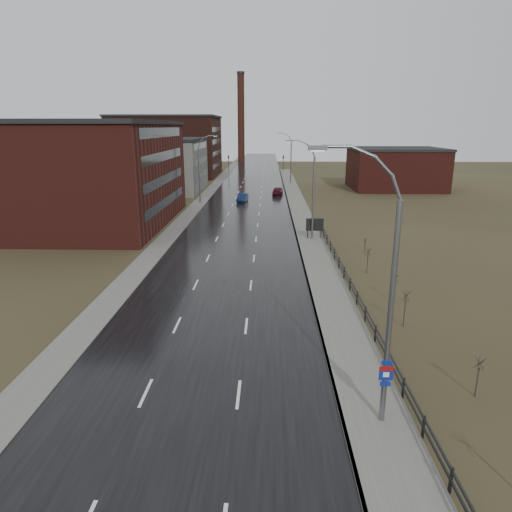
# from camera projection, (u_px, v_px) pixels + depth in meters

# --- Properties ---
(ground) EXTENTS (320.00, 320.00, 0.00)m
(ground) POSITION_uv_depth(u_px,v_px,m) (176.00, 450.00, 18.65)
(ground) COLOR #2D2819
(ground) RESTS_ON ground
(road) EXTENTS (14.00, 300.00, 0.06)m
(road) POSITION_uv_depth(u_px,v_px,m) (246.00, 205.00, 76.32)
(road) COLOR black
(road) RESTS_ON ground
(sidewalk_right) EXTENTS (3.20, 180.00, 0.18)m
(sidewalk_right) POSITION_uv_depth(u_px,v_px,m) (311.00, 241.00, 52.05)
(sidewalk_right) COLOR #595651
(sidewalk_right) RESTS_ON ground
(curb_right) EXTENTS (0.16, 180.00, 0.18)m
(curb_right) POSITION_uv_depth(u_px,v_px,m) (298.00, 241.00, 52.09)
(curb_right) COLOR slate
(curb_right) RESTS_ON ground
(sidewalk_left) EXTENTS (2.40, 260.00, 0.12)m
(sidewalk_left) POSITION_uv_depth(u_px,v_px,m) (197.00, 205.00, 76.53)
(sidewalk_left) COLOR #595651
(sidewalk_left) RESTS_ON ground
(warehouse_near) EXTENTS (22.44, 28.56, 13.50)m
(warehouse_near) POSITION_uv_depth(u_px,v_px,m) (83.00, 173.00, 60.60)
(warehouse_near) COLOR #471914
(warehouse_near) RESTS_ON ground
(warehouse_mid) EXTENTS (16.32, 20.40, 10.50)m
(warehouse_mid) POSITION_uv_depth(u_px,v_px,m) (162.00, 165.00, 92.66)
(warehouse_mid) COLOR slate
(warehouse_mid) RESTS_ON ground
(warehouse_far) EXTENTS (26.52, 24.48, 15.50)m
(warehouse_far) POSITION_uv_depth(u_px,v_px,m) (168.00, 146.00, 120.95)
(warehouse_far) COLOR #331611
(warehouse_far) RESTS_ON ground
(building_right) EXTENTS (18.36, 16.32, 8.50)m
(building_right) POSITION_uv_depth(u_px,v_px,m) (395.00, 168.00, 95.53)
(building_right) COLOR #471914
(building_right) RESTS_ON ground
(smokestack) EXTENTS (2.70, 2.70, 30.70)m
(smokestack) POSITION_uv_depth(u_px,v_px,m) (241.00, 118.00, 158.77)
(smokestack) COLOR #331611
(smokestack) RESTS_ON ground
(streetlight_main) EXTENTS (3.91, 0.29, 12.11)m
(streetlight_main) POSITION_uv_depth(u_px,v_px,m) (384.00, 296.00, 18.69)
(streetlight_main) COLOR slate
(streetlight_main) RESTS_ON ground
(streetlight_right_mid) EXTENTS (3.36, 0.28, 11.35)m
(streetlight_right_mid) POSITION_uv_depth(u_px,v_px,m) (311.00, 190.00, 51.44)
(streetlight_right_mid) COLOR slate
(streetlight_right_mid) RESTS_ON ground
(streetlight_left) EXTENTS (3.36, 0.28, 11.35)m
(streetlight_left) POSITION_uv_depth(u_px,v_px,m) (201.00, 169.00, 76.85)
(streetlight_left) COLOR slate
(streetlight_left) RESTS_ON ground
(streetlight_right_far) EXTENTS (3.36, 0.28, 11.35)m
(streetlight_right_far) POSITION_uv_depth(u_px,v_px,m) (290.00, 158.00, 103.35)
(streetlight_right_far) COLOR slate
(streetlight_right_far) RESTS_ON ground
(guardrail) EXTENTS (0.10, 53.05, 1.10)m
(guardrail) POSITION_uv_depth(u_px,v_px,m) (352.00, 285.00, 35.79)
(guardrail) COLOR black
(guardrail) RESTS_ON ground
(shrub_b) EXTENTS (0.51, 0.53, 2.12)m
(shrub_b) POSITION_uv_depth(u_px,v_px,m) (478.00, 376.00, 22.04)
(shrub_b) COLOR #382D23
(shrub_b) RESTS_ON ground
(shrub_c) EXTENTS (0.59, 0.63, 2.52)m
(shrub_c) POSITION_uv_depth(u_px,v_px,m) (405.00, 307.00, 29.80)
(shrub_c) COLOR #382D23
(shrub_c) RESTS_ON ground
(shrub_d) EXTENTS (0.52, 0.55, 2.20)m
(shrub_d) POSITION_uv_depth(u_px,v_px,m) (395.00, 287.00, 34.04)
(shrub_d) COLOR #382D23
(shrub_d) RESTS_ON ground
(shrub_e) EXTENTS (0.56, 0.58, 2.34)m
(shrub_e) POSITION_uv_depth(u_px,v_px,m) (368.00, 260.00, 40.74)
(shrub_e) COLOR #382D23
(shrub_e) RESTS_ON ground
(shrub_f) EXTENTS (0.39, 0.41, 1.60)m
(shrub_f) POSITION_uv_depth(u_px,v_px,m) (365.00, 245.00, 47.52)
(shrub_f) COLOR #382D23
(shrub_f) RESTS_ON ground
(billboard) EXTENTS (2.03, 0.17, 2.52)m
(billboard) POSITION_uv_depth(u_px,v_px,m) (315.00, 225.00, 52.83)
(billboard) COLOR black
(billboard) RESTS_ON ground
(traffic_light_left) EXTENTS (0.58, 2.73, 5.30)m
(traffic_light_left) POSITION_uv_depth(u_px,v_px,m) (228.00, 155.00, 132.96)
(traffic_light_left) COLOR black
(traffic_light_left) RESTS_ON ground
(traffic_light_right) EXTENTS (0.58, 2.73, 5.30)m
(traffic_light_right) POSITION_uv_depth(u_px,v_px,m) (283.00, 155.00, 132.55)
(traffic_light_right) COLOR black
(traffic_light_right) RESTS_ON ground
(car_near) EXTENTS (1.94, 4.41, 1.41)m
(car_near) POSITION_uv_depth(u_px,v_px,m) (243.00, 198.00, 79.68)
(car_near) COLOR #0B193B
(car_near) RESTS_ON ground
(car_far) EXTENTS (2.28, 4.67, 1.54)m
(car_far) POSITION_uv_depth(u_px,v_px,m) (278.00, 191.00, 87.86)
(car_far) COLOR #490C18
(car_far) RESTS_ON ground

